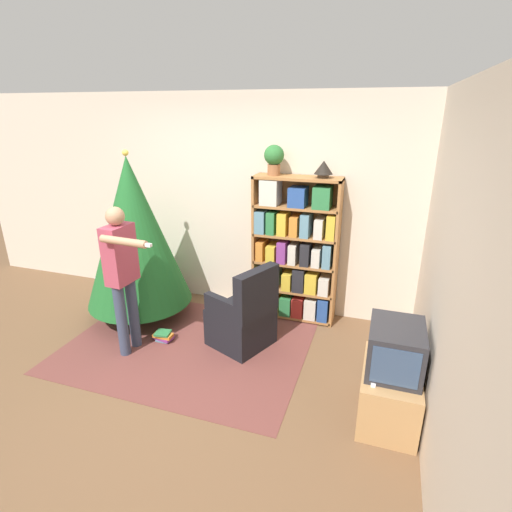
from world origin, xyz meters
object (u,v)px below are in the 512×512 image
Objects in this scene: bookshelf at (295,253)px; potted_plant at (274,158)px; christmas_tree at (134,233)px; standing_person at (122,270)px; table_lamp at (324,168)px; armchair at (243,318)px; television at (395,349)px.

potted_plant is at bearing 178.03° from bookshelf.
christmas_tree reaches higher than standing_person.
christmas_tree is 0.75m from standing_person.
table_lamp reaches higher than standing_person.
christmas_tree is at bearing -151.65° from standing_person.
standing_person is 2.32m from table_lamp.
christmas_tree is 2.17× the size of armchair.
armchair is (-0.35, -0.79, -0.50)m from bookshelf.
armchair is 1.77m from potted_plant.
bookshelf is 1.92m from standing_person.
table_lamp is (1.72, 1.26, 0.90)m from standing_person.
potted_plant reaches higher than christmas_tree.
christmas_tree is (-1.75, -0.59, 0.24)m from bookshelf.
television is at bearing 89.92° from armchair.
christmas_tree is at bearing -158.12° from potted_plant.
bookshelf is 3.29× the size of television.
armchair is at bearing -8.46° from christmas_tree.
standing_person reaches higher than television.
table_lamp is at bearing 16.33° from christmas_tree.
standing_person is at bearing -143.71° from table_lamp.
armchair is at bearing -128.11° from table_lamp.
standing_person is (-1.45, -1.26, 0.08)m from bookshelf.
table_lamp reaches higher than armchair.
potted_plant reaches higher than standing_person.
standing_person is (0.31, -0.67, -0.16)m from christmas_tree.
television is 3.04m from christmas_tree.
christmas_tree is at bearing 163.74° from television.
standing_person is at bearing -139.06° from bookshelf.
potted_plant reaches higher than television.
television is 0.56× the size of armchair.
bookshelf is at bearing -178.04° from table_lamp.
television is 1.65m from armchair.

